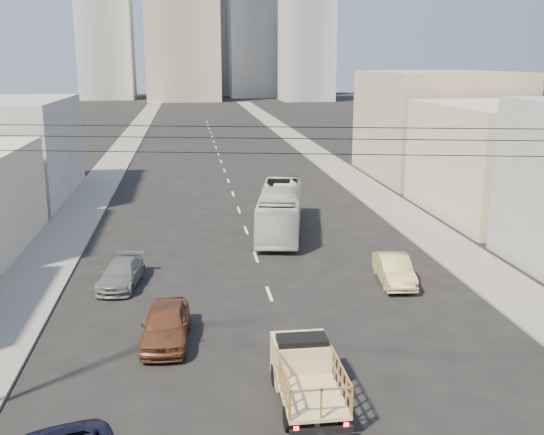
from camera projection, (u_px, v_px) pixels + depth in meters
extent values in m
cube|color=slate|center=(125.00, 146.00, 83.15)|extent=(3.50, 180.00, 0.12)
cube|color=slate|center=(302.00, 143.00, 86.18)|extent=(3.50, 180.00, 0.12)
cube|color=silver|center=(320.00, 434.00, 19.25)|extent=(0.15, 2.00, 0.01)
cube|color=silver|center=(289.00, 348.00, 25.02)|extent=(0.15, 2.00, 0.01)
cube|color=silver|center=(269.00, 294.00, 30.80)|extent=(0.15, 2.00, 0.01)
cube|color=silver|center=(256.00, 257.00, 36.57)|extent=(0.15, 2.00, 0.01)
cube|color=silver|center=(246.00, 230.00, 42.34)|extent=(0.15, 2.00, 0.01)
cube|color=silver|center=(239.00, 210.00, 48.12)|extent=(0.15, 2.00, 0.01)
cube|color=silver|center=(233.00, 194.00, 53.89)|extent=(0.15, 2.00, 0.01)
cube|color=silver|center=(228.00, 181.00, 59.66)|extent=(0.15, 2.00, 0.01)
cube|color=silver|center=(224.00, 170.00, 65.43)|extent=(0.15, 2.00, 0.01)
cube|color=silver|center=(221.00, 161.00, 71.21)|extent=(0.15, 2.00, 0.01)
cube|color=silver|center=(218.00, 154.00, 76.98)|extent=(0.15, 2.00, 0.01)
cube|color=silver|center=(216.00, 147.00, 82.75)|extent=(0.15, 2.00, 0.01)
cube|color=silver|center=(214.00, 142.00, 88.53)|extent=(0.15, 2.00, 0.01)
cube|color=silver|center=(212.00, 137.00, 94.30)|extent=(0.15, 2.00, 0.01)
cube|color=silver|center=(211.00, 132.00, 100.07)|extent=(0.15, 2.00, 0.01)
cube|color=silver|center=(209.00, 128.00, 105.85)|extent=(0.15, 2.00, 0.01)
cube|color=silver|center=(208.00, 125.00, 111.62)|extent=(0.15, 2.00, 0.01)
cube|color=silver|center=(207.00, 122.00, 117.39)|extent=(0.15, 2.00, 0.01)
cube|color=#C7B086|center=(311.00, 395.00, 20.09)|extent=(1.90, 3.00, 0.12)
cube|color=#C7B086|center=(300.00, 359.00, 21.96)|extent=(1.90, 1.60, 1.50)
cube|color=black|center=(302.00, 347.00, 21.57)|extent=(1.70, 0.90, 0.70)
cube|color=#2D2D33|center=(321.00, 431.00, 18.67)|extent=(1.90, 0.12, 0.22)
cube|color=#FF0C0C|center=(296.00, 429.00, 18.54)|extent=(0.15, 0.05, 0.12)
cube|color=#FF0C0C|center=(346.00, 425.00, 18.74)|extent=(0.15, 0.05, 0.12)
cylinder|color=black|center=(276.00, 375.00, 22.08)|extent=(0.25, 0.76, 0.76)
cylinder|color=black|center=(324.00, 372.00, 22.30)|extent=(0.25, 0.76, 0.76)
cylinder|color=black|center=(288.00, 418.00, 19.39)|extent=(0.25, 0.76, 0.76)
cylinder|color=black|center=(343.00, 414.00, 19.61)|extent=(0.25, 0.76, 0.76)
imported|color=beige|center=(280.00, 210.00, 41.53)|extent=(4.56, 11.16, 3.03)
imported|color=brown|center=(166.00, 324.00, 25.33)|extent=(2.08, 4.60, 1.53)
imported|color=tan|center=(394.00, 270.00, 32.14)|extent=(1.91, 4.40, 1.41)
imported|color=slate|center=(121.00, 274.00, 31.75)|extent=(2.39, 4.57, 1.27)
cylinder|color=black|center=(331.00, 127.00, 16.54)|extent=(23.01, 5.02, 0.02)
cylinder|color=black|center=(330.00, 139.00, 16.61)|extent=(23.01, 5.02, 0.02)
cylinder|color=black|center=(330.00, 154.00, 16.71)|extent=(23.01, 5.02, 0.02)
cube|color=beige|center=(512.00, 160.00, 45.82)|extent=(11.00, 14.00, 8.00)
cube|color=gray|center=(435.00, 125.00, 61.04)|extent=(12.00, 16.00, 10.00)
cube|color=gray|center=(256.00, 30.00, 192.85)|extent=(16.00, 16.00, 40.00)
cube|color=gray|center=(106.00, 39.00, 183.09)|extent=(15.00, 15.00, 34.00)
cube|color=gray|center=(214.00, 25.00, 205.25)|extent=(18.00, 18.00, 44.00)
cube|color=gray|center=(306.00, 49.00, 176.59)|extent=(14.00, 14.00, 28.00)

